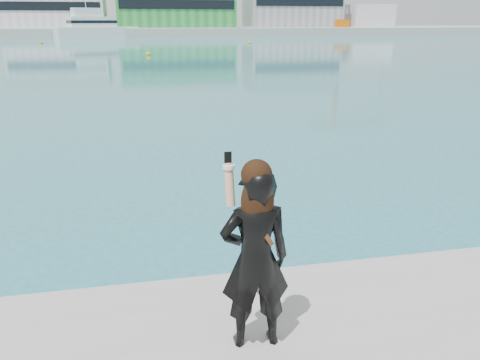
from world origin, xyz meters
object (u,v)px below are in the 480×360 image
object	(u,v)px
buoy_near	(249,44)
buoy_far	(42,44)
motor_yacht	(94,27)
buoy_extra	(149,55)
woman	(255,254)

from	to	relation	value
buoy_near	buoy_far	distance (m)	35.41
motor_yacht	buoy_far	xyz separation A→B (m)	(-6.71, -26.03, -2.34)
buoy_extra	woman	bearing A→B (deg)	-89.90
buoy_far	woman	distance (m)	86.17
buoy_extra	buoy_near	bearing A→B (deg)	55.39
woman	buoy_far	bearing A→B (deg)	-76.84
motor_yacht	woman	distance (m)	110.91
buoy_near	motor_yacht	bearing A→B (deg)	130.01
buoy_extra	buoy_far	bearing A→B (deg)	118.29
buoy_near	buoy_extra	xyz separation A→B (m)	(-17.27, -25.02, 0.00)
motor_yacht	woman	bearing A→B (deg)	-106.48
buoy_near	buoy_far	world-z (taller)	same
buoy_extra	woman	xyz separation A→B (m)	(0.09, -52.07, 1.76)
motor_yacht	buoy_near	distance (m)	43.53
buoy_extra	woman	world-z (taller)	woman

